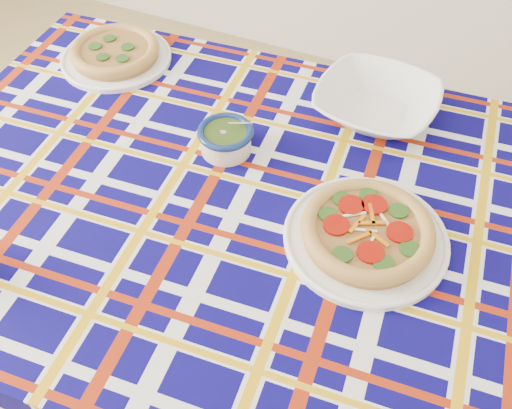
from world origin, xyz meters
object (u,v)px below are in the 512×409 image
at_px(dining_table, 277,233).
at_px(main_focaccia_plate, 367,231).
at_px(serving_bowl, 376,103).
at_px(pesto_bowl, 226,137).

xyz_separation_m(dining_table, main_focaccia_plate, (0.18, -0.01, 0.11)).
bearing_deg(serving_bowl, main_focaccia_plate, -76.18).
distance_m(dining_table, pesto_bowl, 0.23).
relative_size(main_focaccia_plate, serving_bowl, 1.16).
bearing_deg(serving_bowl, dining_table, -104.33).
bearing_deg(main_focaccia_plate, dining_table, 177.81).
distance_m(main_focaccia_plate, serving_bowl, 0.37).
bearing_deg(dining_table, main_focaccia_plate, -6.77).
bearing_deg(pesto_bowl, serving_bowl, 43.58).
xyz_separation_m(dining_table, serving_bowl, (0.09, 0.35, 0.11)).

